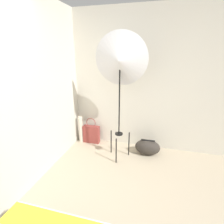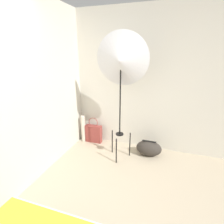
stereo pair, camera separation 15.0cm
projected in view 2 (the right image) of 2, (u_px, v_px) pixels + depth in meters
wall_back at (144, 82)px, 3.22m from camera, size 8.00×0.05×2.60m
wall_side_left at (30, 93)px, 2.38m from camera, size 0.05×8.00×2.60m
photo_umbrella at (121, 61)px, 2.68m from camera, size 0.86×0.36×2.15m
tote_bag at (94, 133)px, 3.71m from camera, size 0.34×0.12×0.55m
duffel_bag at (149, 148)px, 3.23m from camera, size 0.46×0.28×0.29m
paper_roll at (83, 129)px, 3.73m from camera, size 0.09×0.09×0.57m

